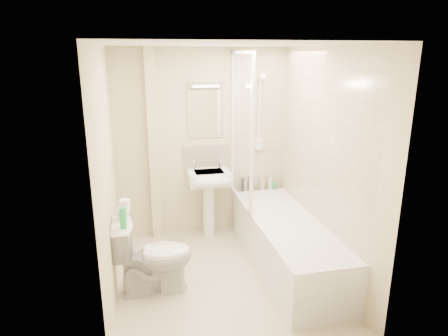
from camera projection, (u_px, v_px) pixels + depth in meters
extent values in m
plane|color=beige|center=(223.00, 278.00, 4.28)|extent=(2.50, 2.50, 0.00)
cube|color=beige|center=(202.00, 144.00, 5.12)|extent=(2.20, 0.02, 2.40)
cube|color=beige|center=(107.00, 178.00, 3.72)|extent=(0.02, 2.50, 2.40)
cube|color=beige|center=(325.00, 164.00, 4.17)|extent=(0.02, 2.50, 2.40)
cube|color=white|center=(223.00, 44.00, 3.61)|extent=(2.20, 2.50, 0.02)
cube|color=beige|center=(259.00, 124.00, 5.20)|extent=(0.70, 0.01, 1.75)
cube|color=beige|center=(322.00, 142.00, 4.19)|extent=(0.01, 2.10, 1.75)
cube|color=beige|center=(153.00, 147.00, 4.93)|extent=(0.12, 0.12, 2.40)
cube|color=beige|center=(206.00, 157.00, 5.17)|extent=(0.60, 0.02, 0.30)
cube|color=white|center=(206.00, 114.00, 5.01)|extent=(0.46, 0.01, 0.60)
cube|color=silver|center=(206.00, 84.00, 4.89)|extent=(0.42, 0.07, 0.07)
cube|color=white|center=(287.00, 244.00, 4.44)|extent=(0.70, 2.10, 0.55)
cube|color=white|center=(288.00, 226.00, 4.38)|extent=(0.56, 1.96, 0.05)
cube|color=white|center=(241.00, 130.00, 4.71)|extent=(0.01, 0.90, 1.80)
cube|color=white|center=(233.00, 124.00, 5.11)|extent=(0.04, 0.04, 1.80)
cube|color=white|center=(252.00, 137.00, 4.29)|extent=(0.04, 0.04, 1.80)
cube|color=white|center=(242.00, 52.00, 4.46)|extent=(0.04, 0.90, 0.04)
cube|color=white|center=(240.00, 200.00, 4.95)|extent=(0.04, 0.90, 0.03)
cylinder|color=white|center=(259.00, 115.00, 5.14)|extent=(0.02, 0.02, 0.90)
cylinder|color=white|center=(259.00, 149.00, 5.27)|extent=(0.05, 0.05, 0.02)
cylinder|color=white|center=(260.00, 79.00, 5.02)|extent=(0.05, 0.05, 0.02)
cylinder|color=white|center=(262.00, 77.00, 4.95)|extent=(0.08, 0.11, 0.11)
cube|color=white|center=(259.00, 144.00, 5.24)|extent=(0.10, 0.05, 0.14)
cylinder|color=white|center=(259.00, 112.00, 5.10)|extent=(0.01, 0.13, 0.84)
cylinder|color=white|center=(209.00, 210.00, 5.20)|extent=(0.15, 0.15, 0.70)
cube|color=white|center=(209.00, 178.00, 5.05)|extent=(0.52, 0.40, 0.16)
ellipsoid|color=white|center=(211.00, 182.00, 4.89)|extent=(0.52, 0.22, 0.16)
cube|color=silver|center=(209.00, 173.00, 5.03)|extent=(0.36, 0.26, 0.04)
cylinder|color=white|center=(194.00, 166.00, 5.08)|extent=(0.03, 0.03, 0.10)
cylinder|color=white|center=(220.00, 165.00, 5.15)|extent=(0.03, 0.03, 0.10)
sphere|color=white|center=(194.00, 162.00, 5.07)|extent=(0.04, 0.04, 0.04)
sphere|color=white|center=(220.00, 160.00, 5.14)|extent=(0.04, 0.04, 0.04)
cylinder|color=black|center=(243.00, 185.00, 5.30)|extent=(0.06, 0.06, 0.17)
cylinder|color=white|center=(244.00, 185.00, 5.30)|extent=(0.05, 0.05, 0.16)
cylinder|color=black|center=(250.00, 184.00, 5.32)|extent=(0.06, 0.06, 0.18)
cylinder|color=beige|center=(262.00, 184.00, 5.36)|extent=(0.06, 0.06, 0.15)
cylinder|color=silver|center=(270.00, 183.00, 5.38)|extent=(0.05, 0.05, 0.16)
cylinder|color=green|center=(273.00, 185.00, 5.40)|extent=(0.06, 0.06, 0.09)
imported|color=white|center=(153.00, 256.00, 3.96)|extent=(0.45, 0.77, 0.77)
cylinder|color=white|center=(123.00, 214.00, 3.89)|extent=(0.11, 0.11, 0.09)
cylinder|color=white|center=(125.00, 205.00, 3.83)|extent=(0.10, 0.10, 0.11)
cylinder|color=#27BF5B|center=(123.00, 218.00, 3.65)|extent=(0.06, 0.06, 0.20)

